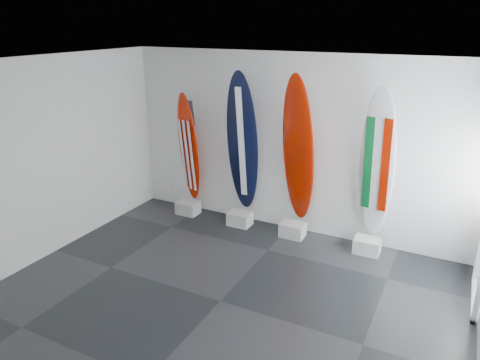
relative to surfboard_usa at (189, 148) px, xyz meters
The scene contains 14 objects.
floor 3.24m from the surfboard_usa, 49.87° to the right, with size 6.00×6.00×0.00m, color black.
ceiling 3.45m from the surfboard_usa, 49.87° to the right, with size 6.00×6.00×0.00m, color white.
wall_back 1.95m from the surfboard_usa, ahead, with size 6.00×6.00×0.00m, color white.
wall_front 5.16m from the surfboard_usa, 68.10° to the right, with size 6.00×6.00×0.00m, color white.
wall_left 2.53m from the surfboard_usa, 115.31° to the right, with size 5.00×5.00×0.00m, color white.
display_block_usa 1.15m from the surfboard_usa, 90.00° to the right, with size 0.40×0.30×0.24m, color silver.
surfboard_usa is the anchor object (origin of this frame).
display_block_navy 1.59m from the surfboard_usa, ahead, with size 0.40×0.30×0.24m, color silver.
surfboard_navy 1.12m from the surfboard_usa, ahead, with size 0.57×0.08×2.50m, color black.
display_block_swiss 2.39m from the surfboard_usa, ahead, with size 0.40×0.30×0.24m, color silver.
surfboard_swiss 2.11m from the surfboard_usa, ahead, with size 0.57×0.08×2.51m, color #991502.
display_block_italy 3.53m from the surfboard_usa, ahead, with size 0.40×0.30×0.24m, color silver.
surfboard_italy 3.35m from the surfboard_usa, ahead, with size 0.54×0.08×2.38m, color white.
wall_outlet 1.07m from the surfboard_usa, 159.26° to the left, with size 0.09×0.02×0.13m, color silver.
Camera 1 is at (2.49, -4.32, 3.47)m, focal length 33.63 mm.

